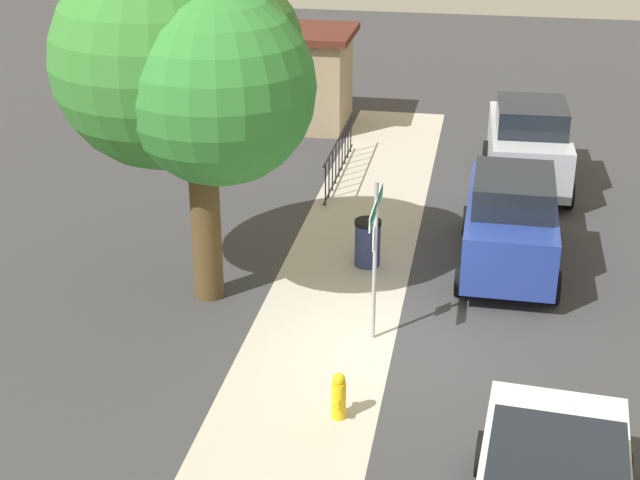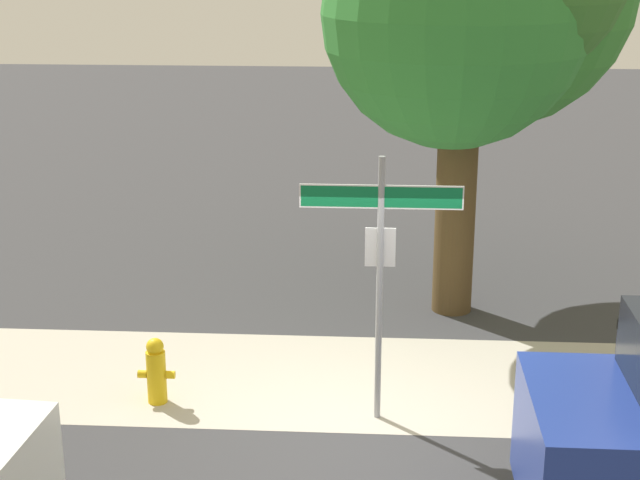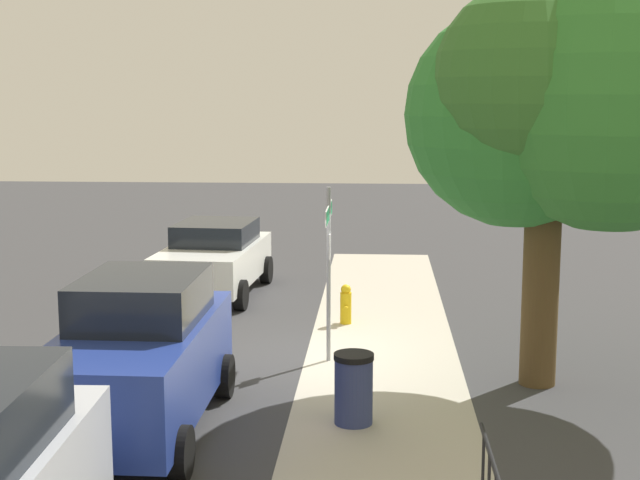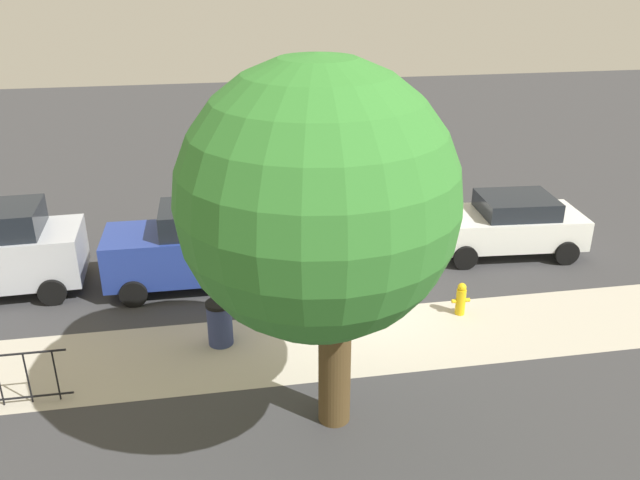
% 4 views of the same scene
% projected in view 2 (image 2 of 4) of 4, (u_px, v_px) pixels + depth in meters
% --- Properties ---
extents(ground_plane, '(60.00, 60.00, 0.00)m').
position_uv_depth(ground_plane, '(357.00, 434.00, 10.37)').
color(ground_plane, '#38383A').
extents(sidewalk_strip, '(24.00, 2.60, 0.00)m').
position_uv_depth(sidewalk_strip, '(529.00, 385.00, 11.49)').
color(sidewalk_strip, '#B4AD9D').
rests_on(sidewalk_strip, ground_plane).
extents(street_sign, '(1.68, 0.07, 2.93)m').
position_uv_depth(street_sign, '(380.00, 241.00, 10.13)').
color(street_sign, '#9EA0A5').
rests_on(street_sign, ground_plane).
extents(fire_hydrant, '(0.42, 0.22, 0.78)m').
position_uv_depth(fire_hydrant, '(156.00, 371.00, 10.96)').
color(fire_hydrant, yellow).
rests_on(fire_hydrant, ground_plane).
extents(trash_bin, '(0.55, 0.55, 0.98)m').
position_uv_depth(trash_bin, '(638.00, 363.00, 10.89)').
color(trash_bin, navy).
rests_on(trash_bin, ground_plane).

